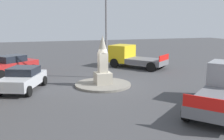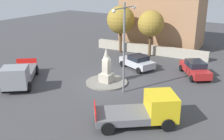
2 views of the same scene
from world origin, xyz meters
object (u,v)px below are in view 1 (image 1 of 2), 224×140
Objects in this scene: monument at (103,65)px; streetlamp at (106,19)px; truck_yellow_waiting at (131,57)px; car_red_parked_left at (12,64)px; car_silver_near_island at (23,79)px.

streetlamp reaches higher than monument.
monument reaches higher than truck_yellow_waiting.
streetlamp reaches higher than car_red_parked_left.
streetlamp is at bearing 46.96° from truck_yellow_waiting.
car_red_parked_left is 1.04× the size of car_silver_near_island.
car_silver_near_island is at bearing 30.78° from truck_yellow_waiting.
car_silver_near_island is (-1.05, 5.72, -0.03)m from car_red_parked_left.
monument is at bearing 53.88° from truck_yellow_waiting.
car_silver_near_island is at bearing 100.43° from car_red_parked_left.
truck_yellow_waiting is at bearing 179.83° from car_red_parked_left.
truck_yellow_waiting is at bearing -126.12° from monument.
truck_yellow_waiting is (-10.61, 0.03, 0.20)m from car_red_parked_left.
monument is 7.56m from truck_yellow_waiting.
car_red_parked_left is 5.82m from car_silver_near_island.
streetlamp reaches higher than car_silver_near_island.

